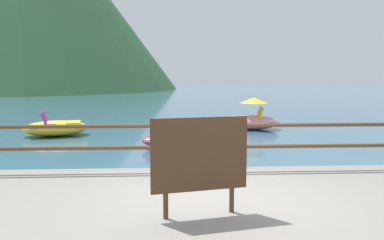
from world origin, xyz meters
The scene contains 6 objects.
ground_plane centered at (0.00, 40.00, 0.00)m, with size 200.00×200.00×0.00m, color #38607A.
dock_railing centered at (0.00, 1.55, 0.99)m, with size 23.92×0.12×0.95m.
sign_board centered at (-0.35, -0.57, 1.13)m, with size 1.16×0.29×1.19m.
pedal_boat_0 centered at (-4.73, 8.17, 0.29)m, with size 2.39×1.72×0.87m.
pedal_boat_1 centered at (2.39, 9.41, 0.41)m, with size 2.30×1.39×1.25m.
pedal_boat_3 centered at (-0.33, 5.44, 0.25)m, with size 2.80×2.06×0.81m.
Camera 1 is at (-0.66, -4.87, 2.06)m, focal length 34.79 mm.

